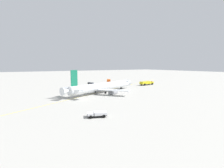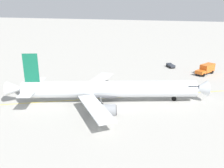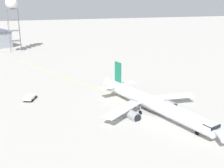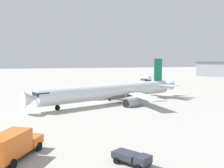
% 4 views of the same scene
% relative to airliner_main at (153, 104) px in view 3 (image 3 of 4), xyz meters
% --- Properties ---
extents(ground_plane, '(600.00, 600.00, 0.00)m').
position_rel_airliner_main_xyz_m(ground_plane, '(3.04, -3.36, -2.75)').
color(ground_plane, '#ADAAA3').
extents(airliner_main, '(43.32, 29.61, 11.50)m').
position_rel_airliner_main_xyz_m(airliner_main, '(0.00, 0.00, 0.00)').
color(airliner_main, silver).
rests_on(airliner_main, ground_plane).
extents(pushback_tug_truck, '(5.44, 4.12, 1.30)m').
position_rel_airliner_main_xyz_m(pushback_tug_truck, '(-19.05, -32.52, -1.94)').
color(pushback_tug_truck, '#232326').
rests_on(pushback_tug_truck, ground_plane).
extents(radar_tower, '(6.37, 6.37, 29.26)m').
position_rel_airliner_main_xyz_m(radar_tower, '(-102.82, -40.73, 22.11)').
color(radar_tower, slate).
rests_on(radar_tower, ground_plane).
extents(taxiway_centreline, '(152.63, 80.69, 0.01)m').
position_rel_airliner_main_xyz_m(taxiway_centreline, '(0.47, 2.58, -2.75)').
color(taxiway_centreline, yellow).
rests_on(taxiway_centreline, ground_plane).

